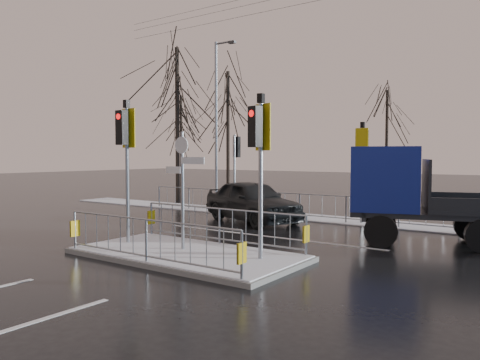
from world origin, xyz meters
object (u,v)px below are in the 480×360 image
Objects in this scene: traffic_island at (186,242)px; street_lamp_left at (217,117)px; car_far_lane at (252,201)px; flatbed_truck at (416,192)px.

street_lamp_left is (-6.42, 9.49, 4.10)m from traffic_island.
traffic_island is 6.69m from car_far_lane.
traffic_island reaches higher than flatbed_truck.
flatbed_truck is at bearing -21.35° from street_lamp_left.
car_far_lane is at bearing 109.16° from traffic_island.
traffic_island is 12.17m from street_lamp_left.
flatbed_truck is at bearing -76.06° from car_far_lane.
car_far_lane is at bearing 171.18° from flatbed_truck.
car_far_lane is 6.59m from flatbed_truck.
traffic_island is 6.91m from flatbed_truck.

